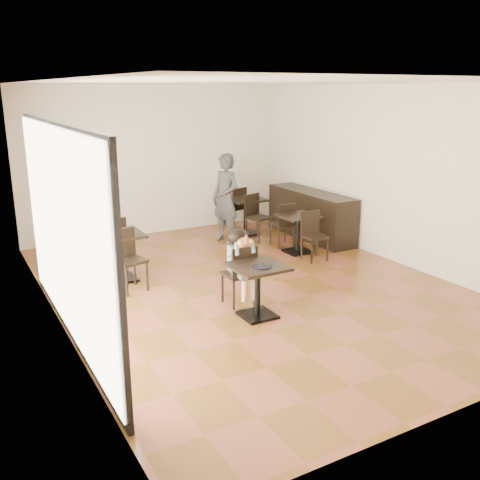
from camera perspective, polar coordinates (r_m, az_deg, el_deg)
floor at (r=8.72m, az=1.24°, el=-5.00°), size 6.00×8.00×0.01m
ceiling at (r=8.15m, az=1.38°, el=16.52°), size 6.00×8.00×0.01m
wall_back at (r=11.87m, az=-8.67°, el=8.38°), size 6.00×0.01×3.20m
wall_front at (r=5.35m, az=23.67°, el=-1.85°), size 6.00×0.01×3.20m
wall_left at (r=7.27m, az=-19.54°, el=2.99°), size 0.01×8.00×3.20m
wall_right at (r=10.13m, az=16.18°, el=6.69°), size 0.01×8.00×3.20m
storefront_window at (r=6.84m, az=-18.39°, el=0.60°), size 0.04×4.50×2.60m
child_table at (r=7.49m, az=1.88°, el=-5.47°), size 0.72×0.72×0.76m
child_chair at (r=7.91m, az=-0.18°, el=-3.69°), size 0.41×0.41×0.92m
child at (r=7.87m, az=-0.18°, el=-2.87°), size 0.41×0.58×1.16m
plate at (r=7.28m, az=2.32°, el=-2.86°), size 0.26×0.26×0.02m
pizza_slice at (r=7.59m, az=0.52°, el=-0.24°), size 0.27×0.21×0.06m
adult_patron at (r=11.07m, az=-1.56°, el=4.47°), size 0.62×0.77×1.84m
cafe_table_mid at (r=10.47m, az=6.18°, el=0.65°), size 0.75×0.75×0.75m
cafe_table_left at (r=9.11m, az=-12.70°, el=-1.77°), size 0.92×0.92×0.81m
cafe_table_back at (r=11.74m, az=0.59°, el=2.54°), size 0.95×0.95×0.80m
chair_mid_a at (r=10.89m, az=4.53°, el=1.70°), size 0.43×0.43×0.90m
chair_mid_b at (r=10.03m, az=8.01°, el=0.35°), size 0.43×0.43×0.90m
chair_left_a at (r=9.60m, az=-13.69°, el=-0.42°), size 0.53×0.53×0.98m
chair_left_b at (r=8.59m, az=-11.66°, el=-2.22°), size 0.53×0.53×0.98m
chair_back_a at (r=12.19m, az=-0.70°, el=3.43°), size 0.54×0.54×0.97m
chair_back_b at (r=11.26m, az=1.98°, el=2.38°), size 0.54×0.54×0.97m
service_counter at (r=11.59m, az=7.55°, el=2.72°), size 0.60×2.40×1.00m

